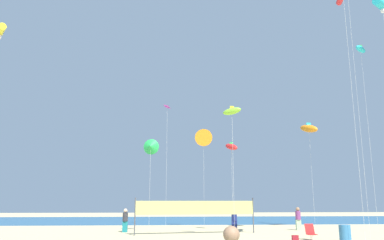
{
  "coord_description": "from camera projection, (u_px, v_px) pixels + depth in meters",
  "views": [
    {
      "loc": [
        -2.0,
        -16.31,
        2.16
      ],
      "look_at": [
        -0.28,
        7.8,
        7.32
      ],
      "focal_mm": 35.65,
      "sensor_mm": 36.0,
      "label": 1
    }
  ],
  "objects": [
    {
      "name": "ocean_band",
      "position": [
        181.0,
        220.0,
        44.99
      ],
      "size": [
        120.0,
        20.0,
        0.01
      ],
      "primitive_type": "cube",
      "color": "#28608C",
      "rests_on": "ground"
    },
    {
      "name": "beachgoer_navy_shirt",
      "position": [
        234.0,
        219.0,
        27.82
      ],
      "size": [
        0.39,
        0.39,
        1.7
      ],
      "rotation": [
        0.0,
        0.0,
        0.83
      ],
      "color": "navy",
      "rests_on": "ground"
    },
    {
      "name": "beachgoer_plum_shirt",
      "position": [
        298.0,
        218.0,
        29.19
      ],
      "size": [
        0.39,
        0.39,
        1.72
      ],
      "rotation": [
        0.0,
        0.0,
        3.31
      ],
      "color": "#99B28C",
      "rests_on": "ground"
    },
    {
      "name": "beachgoer_charcoal_shirt",
      "position": [
        125.0,
        220.0,
        27.29
      ],
      "size": [
        0.38,
        0.38,
        1.65
      ],
      "rotation": [
        0.0,
        0.0,
        4.77
      ],
      "color": "#19727A",
      "rests_on": "ground"
    },
    {
      "name": "folding_beach_chair",
      "position": [
        311.0,
        232.0,
        21.72
      ],
      "size": [
        0.52,
        0.65,
        0.89
      ],
      "rotation": [
        0.0,
        0.0,
        -0.51
      ],
      "color": "red",
      "rests_on": "ground"
    },
    {
      "name": "trash_barrel",
      "position": [
        345.0,
        233.0,
        20.77
      ],
      "size": [
        0.62,
        0.62,
        0.89
      ],
      "primitive_type": "cylinder",
      "color": "teal",
      "rests_on": "ground"
    },
    {
      "name": "volleyball_net",
      "position": [
        196.0,
        209.0,
        25.9
      ],
      "size": [
        8.23,
        1.48,
        2.4
      ],
      "color": "#4C4C51",
      "rests_on": "ground"
    },
    {
      "name": "beach_handbag",
      "position": [
        295.0,
        238.0,
        21.44
      ],
      "size": [
        0.36,
        0.18,
        0.29
      ],
      "primitive_type": "cube",
      "color": "maroon",
      "rests_on": "ground"
    },
    {
      "name": "kite_lime_inflatable",
      "position": [
        232.0,
        111.0,
        24.27
      ],
      "size": [
        1.31,
        0.96,
        8.11
      ],
      "color": "silver",
      "rests_on": "ground"
    },
    {
      "name": "kite_yellow_tube",
      "position": [
        0.0,
        32.0,
        23.57
      ],
      "size": [
        1.33,
        1.78,
        12.68
      ],
      "color": "silver",
      "rests_on": "ground"
    },
    {
      "name": "kite_green_delta",
      "position": [
        151.0,
        147.0,
        27.65
      ],
      "size": [
        1.18,
        0.59,
        6.62
      ],
      "color": "silver",
      "rests_on": "ground"
    },
    {
      "name": "kite_red_inflatable",
      "position": [
        231.0,
        147.0,
        28.82
      ],
      "size": [
        1.1,
        1.39,
        6.59
      ],
      "color": "silver",
      "rests_on": "ground"
    },
    {
      "name": "kite_orange_inflatable",
      "position": [
        309.0,
        129.0,
        34.41
      ],
      "size": [
        1.56,
        2.15,
        9.17
      ],
      "color": "silver",
      "rests_on": "ground"
    },
    {
      "name": "kite_cyan_tube",
      "position": [
        382.0,
        6.0,
        28.32
      ],
      "size": [
        2.05,
        1.8,
        16.75
      ],
      "color": "silver",
      "rests_on": "ground"
    },
    {
      "name": "kite_cyan_inflatable",
      "position": [
        361.0,
        50.0,
        30.29
      ],
      "size": [
        1.31,
        1.07,
        14.35
      ],
      "color": "silver",
      "rests_on": "ground"
    },
    {
      "name": "kite_magenta_diamond",
      "position": [
        168.0,
        108.0,
        33.64
      ],
      "size": [
        0.66,
        0.65,
        10.57
      ],
      "color": "silver",
      "rests_on": "ground"
    },
    {
      "name": "kite_orange_delta",
      "position": [
        204.0,
        138.0,
        33.27
      ],
      "size": [
        1.55,
        0.6,
        8.33
      ],
      "color": "silver",
      "rests_on": "ground"
    }
  ]
}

